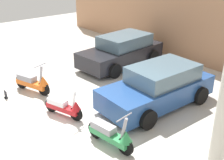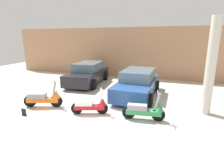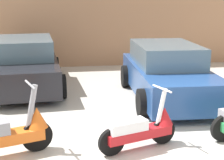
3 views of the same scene
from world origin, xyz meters
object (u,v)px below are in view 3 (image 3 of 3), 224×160
Objects in this scene: scooter_front_right at (142,128)px; car_rear_left at (26,64)px; scooter_front_left at (5,133)px; car_rear_center at (167,73)px.

car_rear_left is at bearing 98.95° from scooter_front_right.
car_rear_left is (-0.06, 4.15, 0.23)m from scooter_front_left.
car_rear_center is at bearing 62.04° from car_rear_left.
scooter_front_left is 4.16m from car_rear_left.
scooter_front_left reaches higher than scooter_front_right.
scooter_front_right is 2.96m from car_rear_center.
scooter_front_left is at bearing -49.19° from car_rear_center.
scooter_front_left is 2.10m from scooter_front_right.
scooter_front_right is at bearing -22.56° from car_rear_center.
car_rear_center reaches higher than scooter_front_left.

